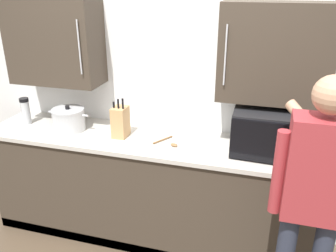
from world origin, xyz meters
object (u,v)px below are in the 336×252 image
at_px(thermos_flask, 26,111).
at_px(wooden_spoon, 169,142).
at_px(microwave_oven, 270,131).
at_px(knife_block, 120,122).
at_px(person_figure, 313,196).
at_px(stock_pot, 69,119).

bearing_deg(thermos_flask, wooden_spoon, -2.30).
xyz_separation_m(microwave_oven, knife_block, (-1.16, -0.05, -0.04)).
bearing_deg(person_figure, stock_pot, 161.77).
distance_m(stock_pot, person_figure, 1.98).
xyz_separation_m(thermos_flask, wooden_spoon, (1.32, -0.05, -0.11)).
bearing_deg(microwave_oven, wooden_spoon, -174.06).
relative_size(stock_pot, person_figure, 0.21).
distance_m(knife_block, wooden_spoon, 0.43).
height_order(knife_block, wooden_spoon, knife_block).
bearing_deg(wooden_spoon, thermos_flask, 177.70).
bearing_deg(microwave_oven, stock_pot, -178.37).
distance_m(microwave_oven, person_figure, 0.71).
height_order(thermos_flask, person_figure, person_figure).
distance_m(microwave_oven, knife_block, 1.16).
distance_m(thermos_flask, wooden_spoon, 1.33).
distance_m(microwave_oven, wooden_spoon, 0.77).
bearing_deg(thermos_flask, microwave_oven, 0.69).
height_order(knife_block, thermos_flask, knife_block).
relative_size(knife_block, wooden_spoon, 1.59).
xyz_separation_m(stock_pot, thermos_flask, (-0.44, 0.02, 0.03)).
bearing_deg(wooden_spoon, knife_block, 175.70).
distance_m(microwave_oven, stock_pot, 1.64).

